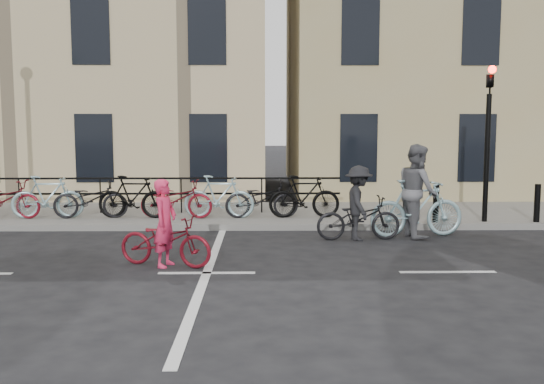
{
  "coord_description": "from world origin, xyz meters",
  "views": [
    {
      "loc": [
        0.93,
        -9.8,
        2.45
      ],
      "look_at": [
        1.11,
        2.23,
        1.1
      ],
      "focal_mm": 40.0,
      "sensor_mm": 36.0,
      "label": 1
    }
  ],
  "objects_px": {
    "cyclist_grey": "(417,200)",
    "traffic_light": "(488,124)",
    "cyclist_dark": "(358,211)",
    "cyclist_pink": "(165,236)"
  },
  "relations": [
    {
      "from": "cyclist_grey",
      "to": "cyclist_pink",
      "type": "bearing_deg",
      "value": 109.53
    },
    {
      "from": "traffic_light",
      "to": "cyclist_pink",
      "type": "height_order",
      "value": "traffic_light"
    },
    {
      "from": "cyclist_grey",
      "to": "traffic_light",
      "type": "bearing_deg",
      "value": -67.5
    },
    {
      "from": "traffic_light",
      "to": "cyclist_dark",
      "type": "relative_size",
      "value": 2.15
    },
    {
      "from": "traffic_light",
      "to": "cyclist_dark",
      "type": "xyz_separation_m",
      "value": [
        -3.25,
        -1.47,
        -1.83
      ]
    },
    {
      "from": "cyclist_pink",
      "to": "cyclist_grey",
      "type": "bearing_deg",
      "value": -44.64
    },
    {
      "from": "cyclist_pink",
      "to": "cyclist_dark",
      "type": "distance_m",
      "value": 4.39
    },
    {
      "from": "cyclist_dark",
      "to": "traffic_light",
      "type": "bearing_deg",
      "value": -68.7
    },
    {
      "from": "traffic_light",
      "to": "cyclist_grey",
      "type": "relative_size",
      "value": 1.8
    },
    {
      "from": "cyclist_dark",
      "to": "cyclist_pink",
      "type": "bearing_deg",
      "value": 119.19
    }
  ]
}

